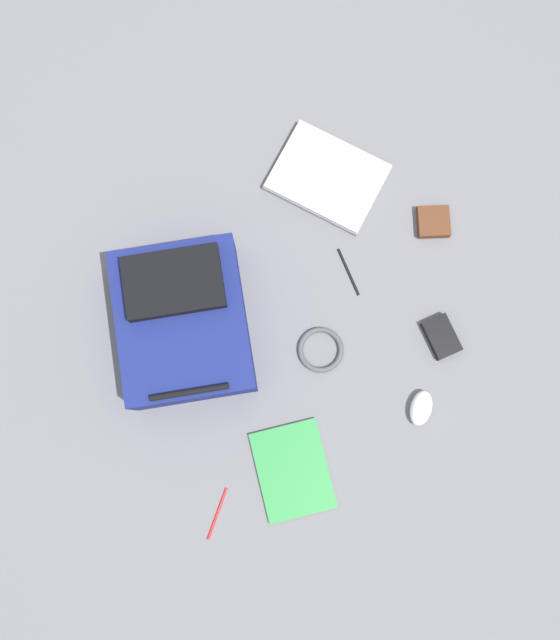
{
  "coord_description": "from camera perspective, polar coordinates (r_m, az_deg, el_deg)",
  "views": [
    {
      "loc": [
        0.11,
        0.27,
        1.89
      ],
      "look_at": [
        0.02,
        -0.0,
        0.02
      ],
      "focal_mm": 38.12,
      "sensor_mm": 36.0,
      "label": 1
    }
  ],
  "objects": [
    {
      "name": "laptop",
      "position": [
        2.01,
        4.02,
        11.85
      ],
      "size": [
        0.38,
        0.38,
        0.03
      ],
      "color": "#929296",
      "rests_on": "ground_plane"
    },
    {
      "name": "ground_plane",
      "position": [
        1.91,
        0.61,
        0.06
      ],
      "size": [
        3.41,
        3.41,
        0.0
      ],
      "primitive_type": "plane",
      "color": "slate"
    },
    {
      "name": "computer_mouse",
      "position": [
        1.91,
        11.75,
        -7.25
      ],
      "size": [
        0.1,
        0.11,
        0.04
      ],
      "primitive_type": "ellipsoid",
      "rotation": [
        0.0,
        0.0,
        2.53
      ],
      "color": "silver",
      "rests_on": "ground_plane"
    },
    {
      "name": "cable_coil",
      "position": [
        1.9,
        3.43,
        -2.51
      ],
      "size": [
        0.13,
        0.13,
        0.02
      ],
      "primitive_type": "torus",
      "color": "#4C4C51",
      "rests_on": "ground_plane"
    },
    {
      "name": "earbud_pouch",
      "position": [
        2.01,
        12.75,
        8.04
      ],
      "size": [
        0.11,
        0.11,
        0.03
      ],
      "primitive_type": "cube",
      "rotation": [
        0.0,
        0.0,
        -0.29
      ],
      "color": "#59331E",
      "rests_on": "ground_plane"
    },
    {
      "name": "pen_blue",
      "position": [
        1.95,
        5.77,
        4.05
      ],
      "size": [
        0.02,
        0.15,
        0.01
      ],
      "primitive_type": "cylinder",
      "rotation": [
        1.57,
        0.0,
        0.07
      ],
      "color": "black",
      "rests_on": "ground_plane"
    },
    {
      "name": "power_brick",
      "position": [
        1.95,
        13.39,
        -1.38
      ],
      "size": [
        0.08,
        0.12,
        0.03
      ],
      "primitive_type": "cube",
      "rotation": [
        0.0,
        0.0,
        0.09
      ],
      "color": "black",
      "rests_on": "ground_plane"
    },
    {
      "name": "pen_black",
      "position": [
        1.91,
        -5.31,
        -15.89
      ],
      "size": [
        0.1,
        0.12,
        0.01
      ],
      "primitive_type": "cylinder",
      "rotation": [
        1.57,
        0.0,
        2.47
      ],
      "color": "red",
      "rests_on": "ground_plane"
    },
    {
      "name": "backpack",
      "position": [
        1.84,
        -8.12,
        -0.1
      ],
      "size": [
        0.4,
        0.46,
        0.2
      ],
      "color": "navy",
      "rests_on": "ground_plane"
    },
    {
      "name": "book_red",
      "position": [
        1.89,
        1.08,
        -12.52
      ],
      "size": [
        0.21,
        0.26,
        0.01
      ],
      "color": "silver",
      "rests_on": "ground_plane"
    }
  ]
}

